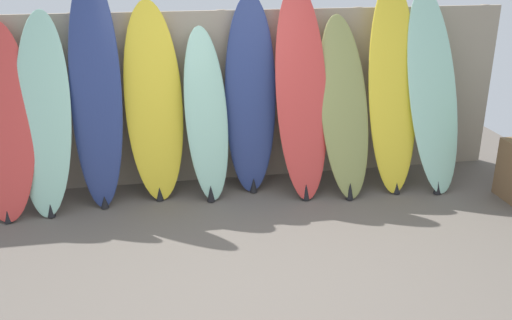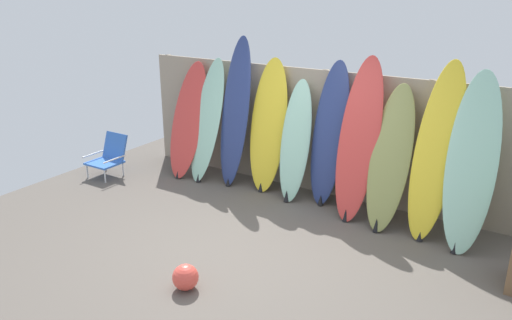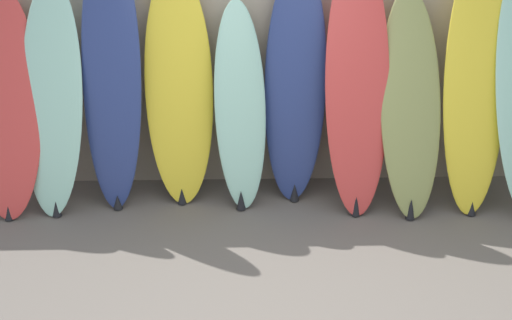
% 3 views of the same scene
% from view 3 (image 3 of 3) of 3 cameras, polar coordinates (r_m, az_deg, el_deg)
% --- Properties ---
extents(ground, '(7.68, 7.68, 0.00)m').
position_cam_3_polar(ground, '(4.83, 1.54, -11.83)').
color(ground, '#5B544C').
extents(fence_back, '(6.08, 0.11, 1.80)m').
position_cam_3_polar(fence_back, '(6.22, 0.71, 6.07)').
color(fence_back, gray).
rests_on(fence_back, ground).
extents(surfboard_red_0, '(0.61, 0.75, 1.78)m').
position_cam_3_polar(surfboard_red_0, '(6.10, -19.42, 4.11)').
color(surfboard_red_0, '#D13D38').
rests_on(surfboard_red_0, ground).
extents(surfboard_seafoam_1, '(0.58, 0.69, 1.87)m').
position_cam_3_polar(surfboard_seafoam_1, '(5.99, -16.02, 4.62)').
color(surfboard_seafoam_1, '#9ED6BC').
rests_on(surfboard_seafoam_1, ground).
extents(surfboard_navy_2, '(0.52, 0.55, 2.22)m').
position_cam_3_polar(surfboard_navy_2, '(5.89, -11.48, 6.59)').
color(surfboard_navy_2, navy).
rests_on(surfboard_navy_2, ground).
extents(surfboard_yellow_3, '(0.60, 0.53, 1.93)m').
position_cam_3_polar(surfboard_yellow_3, '(5.94, -6.17, 5.57)').
color(surfboard_yellow_3, yellow).
rests_on(surfboard_yellow_3, ground).
extents(surfboard_seafoam_4, '(0.49, 0.58, 1.69)m').
position_cam_3_polar(surfboard_seafoam_4, '(5.87, -1.28, 4.19)').
color(surfboard_seafoam_4, '#9ED6BC').
rests_on(surfboard_seafoam_4, ground).
extents(surfboard_navy_5, '(0.57, 0.51, 1.98)m').
position_cam_3_polar(surfboard_navy_5, '(5.94, 3.16, 5.94)').
color(surfboard_navy_5, navy).
rests_on(surfboard_navy_5, ground).
extents(surfboard_red_6, '(0.55, 0.70, 2.08)m').
position_cam_3_polar(surfboard_red_6, '(5.82, 8.11, 5.79)').
color(surfboard_red_6, '#D13D38').
rests_on(surfboard_red_6, ground).
extents(surfboard_olive_7, '(0.54, 0.80, 1.77)m').
position_cam_3_polar(surfboard_olive_7, '(5.92, 12.25, 4.28)').
color(surfboard_olive_7, olive).
rests_on(surfboard_olive_7, ground).
extents(surfboard_yellow_8, '(0.56, 0.77, 2.10)m').
position_cam_3_polar(surfboard_yellow_8, '(6.05, 17.15, 5.88)').
color(surfboard_yellow_8, yellow).
rests_on(surfboard_yellow_8, ground).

